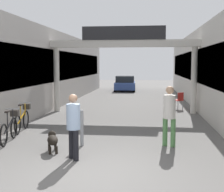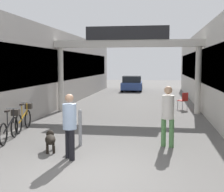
{
  "view_description": "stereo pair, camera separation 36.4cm",
  "coord_description": "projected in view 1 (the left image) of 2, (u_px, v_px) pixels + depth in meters",
  "views": [
    {
      "loc": [
        1.19,
        -6.48,
        2.36
      ],
      "look_at": [
        0.0,
        3.74,
        1.3
      ],
      "focal_mm": 50.0,
      "sensor_mm": 36.0,
      "label": 1
    },
    {
      "loc": [
        1.55,
        -6.43,
        2.36
      ],
      "look_at": [
        0.0,
        3.74,
        1.3
      ],
      "focal_mm": 50.0,
      "sensor_mm": 36.0,
      "label": 2
    }
  ],
  "objects": [
    {
      "name": "bicycle_orange_third",
      "position": [
        23.0,
        119.0,
        11.02
      ],
      "size": [
        0.46,
        1.68,
        0.98
      ],
      "color": "black",
      "rests_on": "ground_plane"
    },
    {
      "name": "pedestrian_companion",
      "position": [
        169.0,
        112.0,
        8.87
      ],
      "size": [
        0.44,
        0.44,
        1.74
      ],
      "color": "#4C7F47",
      "rests_on": "ground_plane"
    },
    {
      "name": "cafe_chair_red_nearer",
      "position": [
        179.0,
        99.0,
        16.24
      ],
      "size": [
        0.56,
        0.56,
        0.89
      ],
      "color": "gray",
      "rests_on": "ground_plane"
    },
    {
      "name": "parked_car_blue",
      "position": [
        125.0,
        83.0,
        27.69
      ],
      "size": [
        1.94,
        4.07,
        1.33
      ],
      "color": "#2D478C",
      "rests_on": "ground_plane"
    },
    {
      "name": "dog_on_leash",
      "position": [
        53.0,
        140.0,
        8.39
      ],
      "size": [
        0.48,
        0.75,
        0.52
      ],
      "color": "black",
      "rests_on": "ground_plane"
    },
    {
      "name": "pedestrian_with_dog",
      "position": [
        73.0,
        123.0,
        7.63
      ],
      "size": [
        0.48,
        0.48,
        1.63
      ],
      "color": "black",
      "rests_on": "ground_plane"
    },
    {
      "name": "storefront_left",
      "position": [
        39.0,
        69.0,
        18.02
      ],
      "size": [
        3.0,
        26.0,
        4.12
      ],
      "color": "#9E9993",
      "rests_on": "ground_plane"
    },
    {
      "name": "arcade_sign_gateway",
      "position": [
        124.0,
        52.0,
        14.98
      ],
      "size": [
        7.4,
        0.47,
        4.14
      ],
      "color": "beige",
      "rests_on": "ground_plane"
    },
    {
      "name": "storefront_right",
      "position": [
        221.0,
        70.0,
        16.85
      ],
      "size": [
        3.0,
        26.0,
        4.12
      ],
      "color": "beige",
      "rests_on": "ground_plane"
    },
    {
      "name": "bicycle_black_second",
      "position": [
        10.0,
        127.0,
        9.49
      ],
      "size": [
        0.46,
        1.68,
        0.98
      ],
      "color": "black",
      "rests_on": "ground_plane"
    },
    {
      "name": "bollard_post_metal",
      "position": [
        82.0,
        127.0,
        8.97
      ],
      "size": [
        0.1,
        0.1,
        1.06
      ],
      "color": "gray",
      "rests_on": "ground_plane"
    },
    {
      "name": "ground_plane",
      "position": [
        92.0,
        173.0,
        6.78
      ],
      "size": [
        80.0,
        80.0,
        0.0
      ],
      "primitive_type": "plane",
      "color": "#605E5B"
    }
  ]
}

